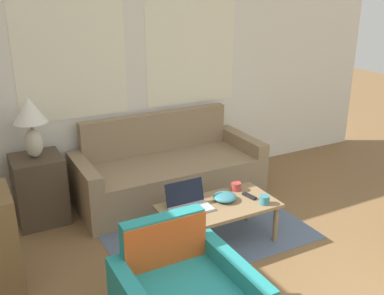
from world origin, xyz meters
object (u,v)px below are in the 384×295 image
cup_navy (236,186)px  laptop (189,203)px  table_lamp (30,119)px  couch (167,173)px  coffee_table (219,209)px  tv_remote (249,196)px  cup_yellow (264,200)px  snack_bowl (225,197)px

cup_navy → laptop: bearing=-168.9°
table_lamp → cup_navy: bearing=-31.8°
couch → table_lamp: table_lamp is taller
table_lamp → laptop: size_ratio=1.62×
coffee_table → tv_remote: 0.33m
couch → tv_remote: 1.13m
coffee_table → couch: bearing=89.5°
table_lamp → coffee_table: table_lamp is taller
table_lamp → couch: bearing=-4.1°
cup_navy → cup_yellow: (0.06, -0.35, 0.00)m
cup_yellow → tv_remote: bearing=102.7°
cup_yellow → tv_remote: 0.18m
table_lamp → cup_yellow: 2.24m
couch → cup_yellow: couch is taller
cup_navy → cup_yellow: cup_yellow is taller
coffee_table → cup_yellow: cup_yellow is taller
cup_yellow → table_lamp: bearing=141.1°
coffee_table → cup_navy: cup_navy is taller
coffee_table → cup_navy: (0.30, 0.18, 0.08)m
cup_navy → tv_remote: size_ratio=0.61×
couch → cup_yellow: 1.31m
coffee_table → table_lamp: bearing=138.1°
tv_remote → cup_yellow: bearing=-77.3°
cup_navy → snack_bowl: 0.24m
cup_yellow → snack_bowl: 0.35m
snack_bowl → tv_remote: 0.24m
snack_bowl → cup_navy: bearing=32.5°
table_lamp → snack_bowl: bearing=-38.8°
snack_bowl → tv_remote: bearing=-12.0°
laptop → cup_navy: 0.57m
cup_navy → snack_bowl: bearing=-147.5°
couch → tv_remote: bearing=-73.8°
couch → laptop: 1.06m
laptop → cup_navy: laptop is taller
snack_bowl → tv_remote: snack_bowl is taller
couch → tv_remote: couch is taller
tv_remote → coffee_table: bearing=179.7°
table_lamp → laptop: 1.64m
couch → coffee_table: size_ratio=1.91×
table_lamp → cup_yellow: size_ratio=6.49×
table_lamp → tv_remote: (1.63, -1.18, -0.65)m
coffee_table → laptop: size_ratio=2.89×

